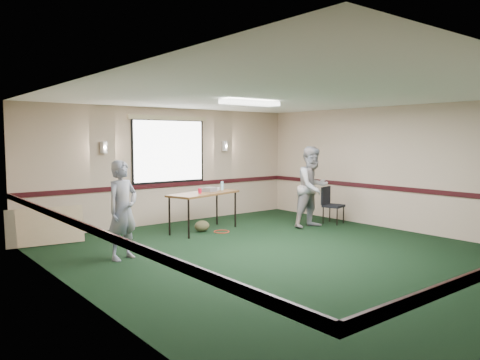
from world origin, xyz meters
TOP-DOWN VIEW (x-y plane):
  - ground at (0.00, 0.00)m, footprint 8.00×8.00m
  - room_shell at (0.00, 2.12)m, footprint 8.00×8.02m
  - folding_table at (0.07, 2.64)m, footprint 1.79×1.08m
  - projector at (0.26, 2.69)m, footprint 0.34×0.31m
  - game_console at (0.52, 2.86)m, footprint 0.28×0.27m
  - red_cup at (-0.09, 2.54)m, footprint 0.07×0.07m
  - water_bottle at (0.64, 2.75)m, footprint 0.06×0.06m
  - duffel_bag at (-0.01, 2.60)m, footprint 0.35×0.26m
  - cable_coil at (0.30, 2.31)m, footprint 0.41×0.41m
  - folded_table at (-3.00, 3.37)m, footprint 1.38×0.39m
  - conference_chair at (2.93, 1.57)m, footprint 0.52×0.53m
  - person_left at (-2.30, 1.50)m, footprint 0.69×0.56m
  - person_right at (2.22, 1.48)m, footprint 0.90×0.71m

SIDE VIEW (x-z plane):
  - ground at x=0.00m, z-range 0.00..0.00m
  - cable_coil at x=0.30m, z-range 0.00..0.02m
  - duffel_bag at x=-0.01m, z-range 0.00..0.24m
  - folded_table at x=-3.00m, z-range 0.00..0.70m
  - conference_chair at x=2.93m, z-range 0.07..0.93m
  - folding_table at x=0.07m, z-range 0.36..1.19m
  - person_left at x=-2.30m, z-range 0.00..1.63m
  - game_console at x=0.52m, z-range 0.84..0.89m
  - projector at x=0.26m, z-range 0.84..0.93m
  - red_cup at x=-0.09m, z-range 0.84..0.95m
  - person_right at x=2.22m, z-range 0.00..1.81m
  - water_bottle at x=0.64m, z-range 0.84..1.04m
  - room_shell at x=0.00m, z-range -2.42..5.58m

